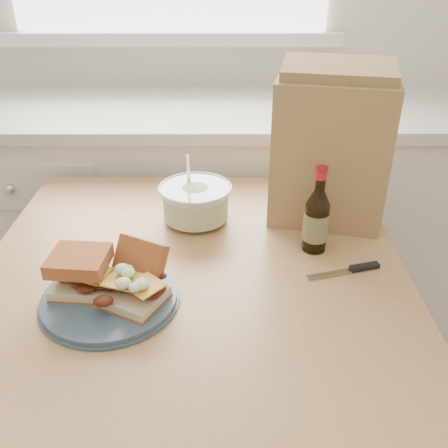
{
  "coord_description": "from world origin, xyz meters",
  "views": [
    {
      "loc": [
        0.2,
        -0.09,
        1.46
      ],
      "look_at": [
        0.2,
        0.91,
        0.89
      ],
      "focal_mm": 40.0,
      "sensor_mm": 36.0,
      "label": 1
    }
  ],
  "objects_px": {
    "paper_bag": "(330,152)",
    "beer_bottle": "(316,220)",
    "coleslaw_bowl": "(196,204)",
    "plate": "(110,299)",
    "dining_table": "(195,306)"
  },
  "relations": [
    {
      "from": "coleslaw_bowl",
      "to": "beer_bottle",
      "type": "bearing_deg",
      "value": -26.02
    },
    {
      "from": "plate",
      "to": "beer_bottle",
      "type": "distance_m",
      "value": 0.5
    },
    {
      "from": "beer_bottle",
      "to": "paper_bag",
      "type": "distance_m",
      "value": 0.2
    },
    {
      "from": "plate",
      "to": "coleslaw_bowl",
      "type": "height_order",
      "value": "coleslaw_bowl"
    },
    {
      "from": "coleslaw_bowl",
      "to": "dining_table",
      "type": "bearing_deg",
      "value": -89.26
    },
    {
      "from": "dining_table",
      "to": "plate",
      "type": "distance_m",
      "value": 0.25
    },
    {
      "from": "paper_bag",
      "to": "coleslaw_bowl",
      "type": "bearing_deg",
      "value": -164.24
    },
    {
      "from": "plate",
      "to": "paper_bag",
      "type": "bearing_deg",
      "value": 36.05
    },
    {
      "from": "paper_bag",
      "to": "beer_bottle",
      "type": "bearing_deg",
      "value": -95.25
    },
    {
      "from": "dining_table",
      "to": "beer_bottle",
      "type": "bearing_deg",
      "value": 13.98
    },
    {
      "from": "coleslaw_bowl",
      "to": "beer_bottle",
      "type": "xyz_separation_m",
      "value": [
        0.29,
        -0.14,
        0.03
      ]
    },
    {
      "from": "plate",
      "to": "beer_bottle",
      "type": "height_order",
      "value": "beer_bottle"
    },
    {
      "from": "plate",
      "to": "paper_bag",
      "type": "distance_m",
      "value": 0.65
    },
    {
      "from": "beer_bottle",
      "to": "coleslaw_bowl",
      "type": "bearing_deg",
      "value": 175.68
    },
    {
      "from": "dining_table",
      "to": "beer_bottle",
      "type": "relative_size",
      "value": 4.56
    }
  ]
}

